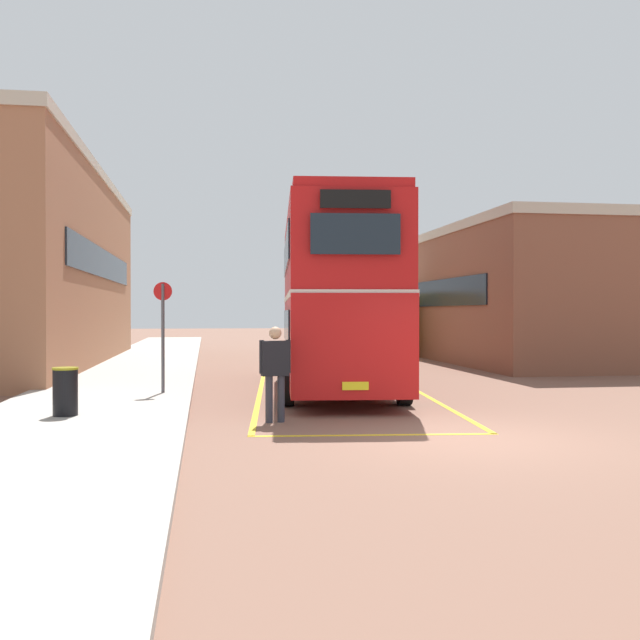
# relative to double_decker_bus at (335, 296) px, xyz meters

# --- Properties ---
(ground_plane) EXTENTS (135.60, 135.60, 0.00)m
(ground_plane) POSITION_rel_double_decker_bus_xyz_m (0.79, 6.80, -2.51)
(ground_plane) COLOR brown
(sidewalk_left) EXTENTS (4.00, 57.60, 0.14)m
(sidewalk_left) POSITION_rel_double_decker_bus_xyz_m (-5.71, 9.20, -2.44)
(sidewalk_left) COLOR #A39E93
(sidewalk_left) RESTS_ON ground
(brick_building_left) EXTENTS (5.25, 20.85, 7.54)m
(brick_building_left) POSITION_rel_double_decker_bus_xyz_m (-9.86, 10.38, 1.26)
(brick_building_left) COLOR #9E6647
(brick_building_left) RESTS_ON ground
(depot_building_right) EXTENTS (7.32, 17.91, 5.59)m
(depot_building_right) POSITION_rel_double_decker_bus_xyz_m (9.89, 11.83, 0.29)
(depot_building_right) COLOR brown
(depot_building_right) RESTS_ON ground
(double_decker_bus) EXTENTS (3.57, 10.24, 4.75)m
(double_decker_bus) POSITION_rel_double_decker_bus_xyz_m (0.00, 0.00, 0.00)
(double_decker_bus) COLOR black
(double_decker_bus) RESTS_ON ground
(single_deck_bus) EXTENTS (2.79, 8.70, 3.02)m
(single_deck_bus) POSITION_rel_double_decker_bus_xyz_m (4.25, 16.71, -0.87)
(single_deck_bus) COLOR black
(single_deck_bus) RESTS_ON ground
(pedestrian_boarding) EXTENTS (0.60, 0.28, 1.80)m
(pedestrian_boarding) POSITION_rel_double_decker_bus_xyz_m (-2.09, -5.30, -1.46)
(pedestrian_boarding) COLOR #2D2D38
(pedestrian_boarding) RESTS_ON ground
(litter_bin) EXTENTS (0.48, 0.48, 0.90)m
(litter_bin) POSITION_rel_double_decker_bus_xyz_m (-5.97, -4.78, -1.92)
(litter_bin) COLOR black
(litter_bin) RESTS_ON sidewalk_left
(bus_stop_sign) EXTENTS (0.44, 0.12, 2.65)m
(bus_stop_sign) POSITION_rel_double_decker_bus_xyz_m (-4.39, -1.11, -0.78)
(bus_stop_sign) COLOR #4C4C51
(bus_stop_sign) RESTS_ON sidewalk_left
(bay_marking_yellow) EXTENTS (5.39, 12.44, 0.01)m
(bay_marking_yellow) POSITION_rel_double_decker_bus_xyz_m (-0.09, -1.90, -2.51)
(bay_marking_yellow) COLOR gold
(bay_marking_yellow) RESTS_ON ground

